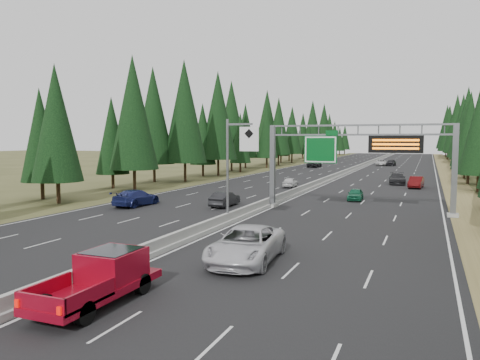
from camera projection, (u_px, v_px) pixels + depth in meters
name	position (u px, v px, depth m)	size (l,w,h in m)	color
road	(346.00, 174.00, 86.70)	(32.00, 260.00, 0.08)	black
shoulder_right	(451.00, 177.00, 80.06)	(3.60, 260.00, 0.06)	olive
shoulder_left	(256.00, 172.00, 93.34)	(3.60, 260.00, 0.06)	#3D411E
median_barrier	(346.00, 172.00, 86.67)	(0.70, 260.00, 0.85)	gray
sign_gantry	(365.00, 154.00, 41.24)	(16.75, 0.98, 7.80)	slate
hov_sign_pole	(234.00, 164.00, 35.24)	(2.80, 0.50, 8.00)	slate
tree_row_left	(228.00, 125.00, 90.41)	(11.71, 245.32, 18.97)	black
silver_minivan	(246.00, 245.00, 24.75)	(3.07, 6.67, 1.85)	silver
red_pickup	(105.00, 274.00, 18.82)	(2.17, 6.07, 1.98)	black
car_ahead_green	(355.00, 194.00, 49.70)	(1.50, 3.73, 1.27)	#166442
car_ahead_dkred	(416.00, 182.00, 62.13)	(1.61, 4.62, 1.52)	#550C0D
car_ahead_dkgrey	(397.00, 178.00, 67.48)	(2.23, 5.49, 1.59)	black
car_ahead_white	(381.00, 162.00, 114.15)	(2.49, 5.39, 1.50)	silver
car_ahead_far	(391.00, 163.00, 112.98)	(1.86, 4.61, 1.57)	#232326
car_onc_near	(225.00, 199.00, 45.10)	(1.52, 4.36, 1.44)	black
car_onc_blue	(136.00, 198.00, 45.52)	(2.24, 5.51, 1.60)	navy
car_onc_white	(290.00, 182.00, 62.95)	(1.58, 3.94, 1.34)	silver
car_onc_far	(314.00, 164.00, 106.90)	(2.38, 5.16, 1.44)	black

